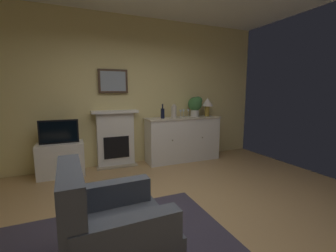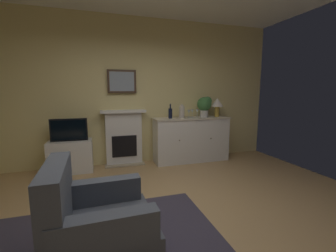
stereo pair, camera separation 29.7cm
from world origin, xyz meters
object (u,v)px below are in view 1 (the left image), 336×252
at_px(table_lamp, 207,103).
at_px(framed_picture, 113,81).
at_px(wine_glass_right, 188,111).
at_px(wine_glass_center, 184,111).
at_px(armchair, 110,230).
at_px(tv_set, 59,132).
at_px(potted_plant_small, 195,105).
at_px(wine_glass_left, 181,112).
at_px(tv_cabinet, 61,159).
at_px(fireplace_unit, 116,139).
at_px(wine_bottle, 163,113).
at_px(vase_decorative, 174,111).
at_px(sideboard_cabinet, 183,139).

bearing_deg(table_lamp, framed_picture, 173.56).
bearing_deg(wine_glass_right, framed_picture, 172.75).
relative_size(wine_glass_center, armchair, 0.18).
relative_size(tv_set, potted_plant_small, 1.44).
relative_size(wine_glass_left, wine_glass_right, 1.00).
height_order(wine_glass_right, tv_set, wine_glass_right).
distance_m(wine_glass_left, tv_cabinet, 2.40).
xyz_separation_m(table_lamp, wine_glass_right, (-0.45, 0.03, -0.16)).
distance_m(potted_plant_small, armchair, 3.49).
bearing_deg(fireplace_unit, tv_cabinet, -170.55).
distance_m(wine_bottle, tv_set, 1.90).
relative_size(wine_glass_left, tv_cabinet, 0.22).
xyz_separation_m(framed_picture, vase_decorative, (1.14, -0.27, -0.59)).
xyz_separation_m(sideboard_cabinet, wine_glass_left, (-0.08, -0.05, 0.58)).
distance_m(wine_glass_left, wine_glass_right, 0.23).
distance_m(wine_glass_center, tv_set, 2.40).
distance_m(framed_picture, wine_bottle, 1.13).
distance_m(sideboard_cabinet, wine_bottle, 0.74).
bearing_deg(sideboard_cabinet, wine_glass_left, -147.78).
bearing_deg(tv_cabinet, fireplace_unit, 9.45).
relative_size(wine_glass_right, potted_plant_small, 0.38).
bearing_deg(table_lamp, tv_set, -179.84).
bearing_deg(table_lamp, armchair, -134.54).
xyz_separation_m(wine_glass_left, wine_glass_center, (0.11, 0.09, 0.00)).
distance_m(fireplace_unit, vase_decorative, 1.28).
bearing_deg(vase_decorative, wine_glass_center, 18.02).
distance_m(framed_picture, sideboard_cabinet, 1.83).
bearing_deg(potted_plant_small, tv_cabinet, -179.35).
xyz_separation_m(wine_bottle, tv_cabinet, (-1.89, 0.04, -0.74)).
distance_m(wine_bottle, tv_cabinet, 2.03).
bearing_deg(wine_bottle, fireplace_unit, 167.57).
relative_size(wine_glass_center, wine_glass_right, 1.00).
bearing_deg(tv_set, fireplace_unit, 10.77).
xyz_separation_m(framed_picture, wine_bottle, (0.91, -0.25, -0.62)).
height_order(table_lamp, wine_glass_left, table_lamp).
height_order(wine_bottle, armchair, wine_bottle).
xyz_separation_m(wine_bottle, wine_glass_right, (0.61, 0.05, 0.01)).
xyz_separation_m(vase_decorative, potted_plant_small, (0.55, 0.10, 0.12)).
bearing_deg(wine_glass_center, wine_glass_left, -142.14).
bearing_deg(potted_plant_small, vase_decorative, -170.24).
xyz_separation_m(wine_glass_left, tv_cabinet, (-2.28, 0.06, -0.75)).
bearing_deg(sideboard_cabinet, wine_bottle, -177.09).
xyz_separation_m(wine_bottle, wine_glass_center, (0.50, 0.06, 0.01)).
bearing_deg(tv_set, tv_cabinet, 90.00).
height_order(wine_glass_left, vase_decorative, vase_decorative).
relative_size(wine_bottle, wine_glass_center, 1.76).
xyz_separation_m(framed_picture, table_lamp, (1.97, -0.22, -0.45)).
bearing_deg(wine_glass_right, wine_glass_left, -160.48).
bearing_deg(table_lamp, vase_decorative, -176.53).
height_order(wine_glass_center, armchair, wine_glass_center).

